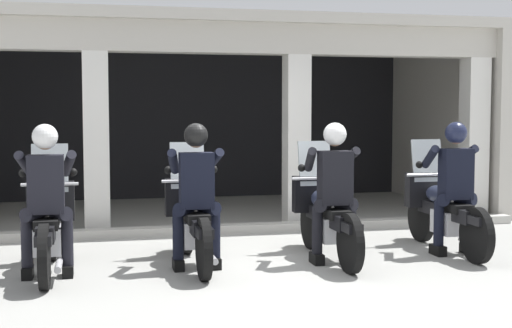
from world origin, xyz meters
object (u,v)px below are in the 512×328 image
motorcycle_center_left (193,219)px  motorcycle_center_right (326,215)px  police_officer_center_left (196,183)px  police_officer_center_right (334,180)px  motorcycle_far_right (443,210)px  motorcycle_far_left (49,225)px  police_officer_far_right (454,176)px  police_officer_far_left (46,187)px

motorcycle_center_left → motorcycle_center_right: 1.55m
police_officer_center_left → motorcycle_center_right: 1.63m
police_officer_center_right → motorcycle_far_right: size_ratio=0.78×
motorcycle_center_right → police_officer_center_right: police_officer_center_right is taller
motorcycle_far_left → police_officer_far_right: (4.66, -0.13, 0.44)m
police_officer_far_left → police_officer_center_right: bearing=-4.6°
police_officer_center_right → motorcycle_far_right: (1.55, 0.43, -0.44)m
motorcycle_center_left → motorcycle_far_left: bearing=179.3°
police_officer_far_left → police_officer_center_left: bearing=-3.1°
motorcycle_center_left → police_officer_center_left: size_ratio=1.29×
police_officer_center_right → police_officer_center_left: bearing=170.3°
police_officer_far_left → motorcycle_far_right: 4.70m
motorcycle_center_right → motorcycle_center_left: bearing=170.3°
motorcycle_far_right → police_officer_center_right: bearing=-174.1°
motorcycle_center_left → police_officer_center_right: size_ratio=1.29×
motorcycle_far_left → motorcycle_center_right: bearing=-4.6°
motorcycle_center_left → police_officer_far_right: size_ratio=1.29×
motorcycle_center_left → police_officer_center_left: police_officer_center_left is taller
motorcycle_far_right → police_officer_far_left: bearing=175.9°
motorcycle_center_right → motorcycle_far_right: 1.56m
police_officer_center_left → motorcycle_center_right: bearing=6.6°
police_officer_center_left → motorcycle_far_right: size_ratio=0.78×
motorcycle_far_right → police_officer_far_right: police_officer_far_right is taller
police_officer_far_right → motorcycle_far_left: bearing=169.0°
police_officer_far_left → police_officer_center_left: same height
motorcycle_far_left → police_officer_far_left: police_officer_far_left is taller
motorcycle_far_right → motorcycle_center_right: bearing=175.9°
motorcycle_center_right → motorcycle_far_right: same height
motorcycle_center_right → police_officer_far_right: bearing=-13.5°
motorcycle_center_right → police_officer_center_right: size_ratio=1.29×
motorcycle_center_right → police_officer_far_right: size_ratio=1.29×
motorcycle_far_left → motorcycle_center_right: size_ratio=1.00×
motorcycle_far_left → motorcycle_center_left: same height
police_officer_center_right → police_officer_far_left: bearing=171.8°
police_officer_center_right → police_officer_far_right: bearing=-3.1°
motorcycle_far_left → police_officer_far_left: bearing=-95.0°
motorcycle_far_left → motorcycle_center_left: size_ratio=1.00×
motorcycle_far_left → police_officer_center_right: (3.10, -0.28, 0.44)m
motorcycle_far_left → motorcycle_far_right: size_ratio=1.00×
police_officer_center_left → police_officer_center_right: same height
motorcycle_center_right → police_officer_center_left: bearing=-179.3°
police_officer_center_right → motorcycle_center_right: bearing=81.4°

